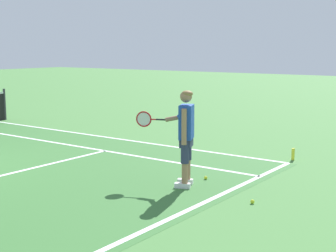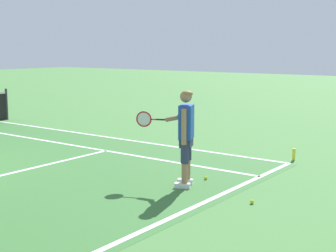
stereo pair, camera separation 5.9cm
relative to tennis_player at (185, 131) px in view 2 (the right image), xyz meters
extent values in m
cube|color=white|center=(-2.72, -0.80, -0.99)|extent=(10.98, 0.10, 0.01)
cube|color=white|center=(1.39, 4.43, -0.99)|extent=(0.10, 10.46, 0.01)
cube|color=white|center=(2.77, 4.43, -0.99)|extent=(0.10, 10.46, 0.01)
cylinder|color=#333338|center=(3.22, 9.66, -0.45)|extent=(0.08, 0.08, 1.07)
cube|color=white|center=(-0.14, -0.05, -0.94)|extent=(0.22, 0.30, 0.09)
cube|color=white|center=(0.12, 0.07, -0.94)|extent=(0.22, 0.30, 0.09)
cylinder|color=#A37556|center=(-0.12, -0.09, -0.72)|extent=(0.11, 0.11, 0.36)
cylinder|color=#2D3351|center=(-0.12, -0.09, -0.33)|extent=(0.14, 0.14, 0.41)
cylinder|color=#A37556|center=(0.13, 0.03, -0.72)|extent=(0.11, 0.11, 0.36)
cylinder|color=#2D3351|center=(0.13, 0.03, -0.33)|extent=(0.14, 0.14, 0.41)
cube|color=#2D3351|center=(0.00, -0.03, -0.17)|extent=(0.39, 0.32, 0.20)
cube|color=#234CAD|center=(0.00, -0.03, 0.17)|extent=(0.44, 0.36, 0.60)
cylinder|color=#A37556|center=(-0.21, -0.13, 0.12)|extent=(0.09, 0.09, 0.62)
cylinder|color=#234CAD|center=(0.21, 0.16, 0.32)|extent=(0.19, 0.28, 0.29)
cylinder|color=#A37556|center=(0.16, 0.37, 0.18)|extent=(0.19, 0.30, 0.14)
sphere|color=#A37556|center=(0.00, -0.02, 0.62)|extent=(0.21, 0.21, 0.21)
ellipsoid|color=olive|center=(0.01, -0.04, 0.67)|extent=(0.26, 0.26, 0.12)
cylinder|color=#232326|center=(0.08, 0.58, 0.15)|extent=(0.11, 0.20, 0.03)
cylinder|color=red|center=(0.02, 0.71, 0.15)|extent=(0.06, 0.10, 0.02)
torus|color=red|center=(-0.06, 0.88, 0.15)|extent=(0.15, 0.28, 0.30)
cylinder|color=silver|center=(-0.06, 0.88, 0.15)|extent=(0.11, 0.23, 0.25)
sphere|color=#CCE02D|center=(0.59, -0.08, -0.96)|extent=(0.07, 0.07, 0.07)
sphere|color=#CCE02D|center=(-0.22, -1.45, -0.96)|extent=(0.07, 0.07, 0.07)
cylinder|color=yellow|center=(3.12, -0.76, -0.86)|extent=(0.07, 0.07, 0.26)
camera|label=1|loc=(-7.11, -4.82, 1.45)|focal=52.94mm
camera|label=2|loc=(-7.07, -4.87, 1.45)|focal=52.94mm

